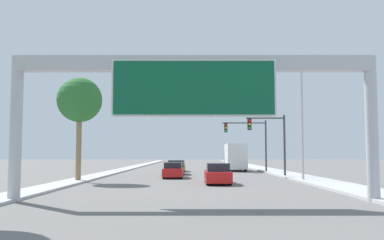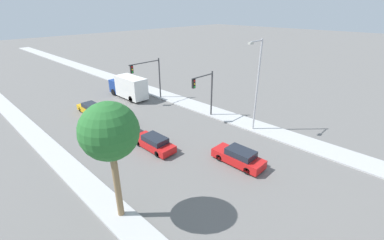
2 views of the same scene
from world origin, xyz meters
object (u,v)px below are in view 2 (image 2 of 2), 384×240
at_px(car_near_center, 239,157).
at_px(street_lamp_right, 257,81).
at_px(traffic_light_near_intersection, 206,89).
at_px(car_near_left, 120,124).
at_px(car_mid_center, 154,143).
at_px(car_far_left, 91,109).
at_px(truck_box_primary, 129,87).
at_px(palm_tree_background, 109,132).
at_px(traffic_light_mid_block, 150,73).

xyz_separation_m(car_near_center, street_lamp_right, (6.59, 2.73, 5.04)).
bearing_deg(traffic_light_near_intersection, car_near_left, 152.15).
height_order(car_mid_center, car_far_left, car_mid_center).
xyz_separation_m(truck_box_primary, palm_tree_background, (-14.06, -20.15, 4.56)).
bearing_deg(car_far_left, car_near_left, -90.00).
height_order(car_mid_center, truck_box_primary, truck_box_primary).
xyz_separation_m(car_far_left, traffic_light_near_intersection, (9.09, -11.78, 3.19)).
bearing_deg(car_mid_center, truck_box_primary, 64.67).
bearing_deg(car_near_center, car_mid_center, 115.14).
relative_size(traffic_light_mid_block, palm_tree_background, 0.75).
bearing_deg(traffic_light_mid_block, car_far_left, 168.24).
xyz_separation_m(car_near_left, palm_tree_background, (-7.06, -11.52, 5.55)).
bearing_deg(traffic_light_mid_block, truck_box_primary, 114.48).
relative_size(car_near_left, car_near_center, 1.00).
distance_m(car_near_center, traffic_light_mid_block, 19.78).
distance_m(truck_box_primary, traffic_light_mid_block, 4.49).
distance_m(car_mid_center, street_lamp_right, 12.25).
height_order(truck_box_primary, street_lamp_right, street_lamp_right).
distance_m(car_near_center, street_lamp_right, 8.74).
distance_m(car_mid_center, car_far_left, 13.13).
distance_m(car_near_center, traffic_light_near_intersection, 10.90).
height_order(traffic_light_near_intersection, street_lamp_right, street_lamp_right).
relative_size(palm_tree_background, street_lamp_right, 0.81).
distance_m(car_near_center, palm_tree_background, 12.11).
bearing_deg(palm_tree_background, car_far_left, 69.11).
height_order(car_far_left, traffic_light_mid_block, traffic_light_mid_block).
xyz_separation_m(traffic_light_near_intersection, palm_tree_background, (-16.15, -6.72, 2.40)).
xyz_separation_m(car_far_left, palm_tree_background, (-7.06, -18.50, 5.59)).
distance_m(car_near_left, traffic_light_near_intersection, 10.75).
distance_m(truck_box_primary, street_lamp_right, 20.17).
xyz_separation_m(car_far_left, street_lamp_right, (10.09, -17.86, 5.09)).
xyz_separation_m(car_near_left, traffic_light_mid_block, (8.57, 5.20, 3.43)).
bearing_deg(street_lamp_right, palm_tree_background, -177.87).
xyz_separation_m(traffic_light_near_intersection, street_lamp_right, (1.00, -6.08, 1.90)).
distance_m(car_mid_center, truck_box_primary, 16.39).
bearing_deg(car_far_left, traffic_light_near_intersection, -52.36).
relative_size(car_near_center, street_lamp_right, 0.48).
xyz_separation_m(car_mid_center, truck_box_primary, (7.00, 14.79, 1.03)).
height_order(car_near_center, palm_tree_background, palm_tree_background).
bearing_deg(traffic_light_near_intersection, truck_box_primary, 98.83).
bearing_deg(traffic_light_near_intersection, traffic_light_mid_block, 93.00).
bearing_deg(palm_tree_background, traffic_light_mid_block, 46.93).
distance_m(car_near_left, traffic_light_mid_block, 10.59).
xyz_separation_m(traffic_light_mid_block, street_lamp_right, (1.53, -16.08, 1.62)).
xyz_separation_m(car_far_left, traffic_light_mid_block, (8.57, -1.78, 3.47)).
distance_m(palm_tree_background, street_lamp_right, 17.17).
bearing_deg(palm_tree_background, car_near_left, 58.50).
distance_m(car_near_center, car_far_left, 20.89).
relative_size(car_far_left, truck_box_primary, 0.60).
bearing_deg(street_lamp_right, traffic_light_near_intersection, 99.38).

